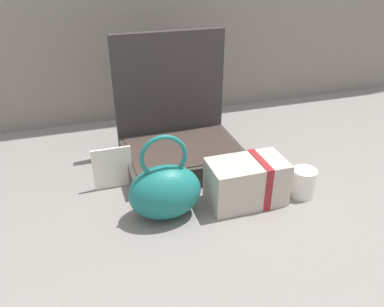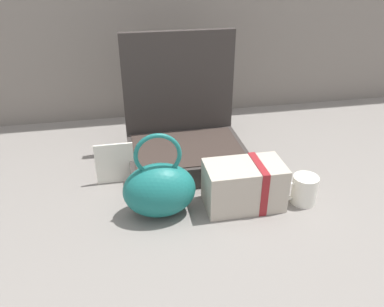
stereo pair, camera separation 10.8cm
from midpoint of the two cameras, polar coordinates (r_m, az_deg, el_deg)
The scene contains 6 objects.
ground_plane at distance 1.15m, azimuth -3.39°, elevation -4.63°, with size 6.00×6.00×0.00m, color slate.
open_suitcase at distance 1.24m, azimuth -4.54°, elevation 2.70°, with size 0.37×0.29×0.40m.
teal_pouch_handbag at distance 0.99m, azimuth -7.19°, elevation -5.63°, with size 0.19×0.13×0.24m.
cream_toiletry_bag at distance 1.05m, azimuth 5.36°, elevation -4.30°, with size 0.21×0.12×0.13m.
coffee_mug at distance 1.11m, azimuth 13.51°, elevation -4.33°, with size 0.10×0.07×0.08m.
info_card_left at distance 1.14m, azimuth -14.43°, elevation -2.19°, with size 0.11×0.01×0.13m, color white.
Camera 1 is at (-0.28, -0.92, 0.63)m, focal length 35.80 mm.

